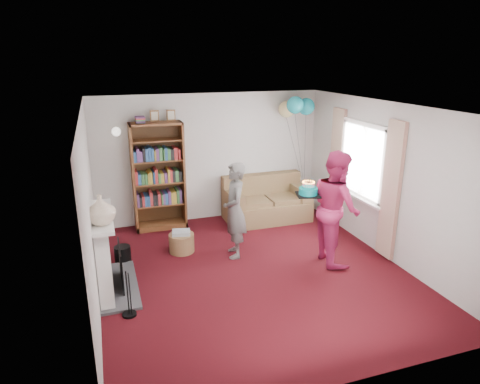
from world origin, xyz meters
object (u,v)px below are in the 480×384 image
object	(u,v)px
bookcase	(158,177)
person_magenta	(336,207)
person_striped	(235,210)
birthday_cake	(308,191)
sofa	(266,203)

from	to	relation	value
bookcase	person_magenta	size ratio (longest dim) A/B	1.24
bookcase	person_striped	distance (m)	1.93
person_magenta	birthday_cake	distance (m)	0.52
person_magenta	birthday_cake	world-z (taller)	person_magenta
sofa	bookcase	bearing A→B (deg)	173.70
person_striped	person_magenta	xyz separation A→B (m)	(1.45, -0.67, 0.12)
birthday_cake	person_magenta	bearing A→B (deg)	-19.65
sofa	person_magenta	bearing A→B (deg)	-80.53
bookcase	birthday_cake	bearing A→B (deg)	-47.12
person_magenta	birthday_cake	xyz separation A→B (m)	(-0.42, 0.15, 0.26)
bookcase	person_magenta	world-z (taller)	bookcase
bookcase	birthday_cake	distance (m)	2.96
sofa	person_striped	size ratio (longest dim) A/B	1.05
person_magenta	birthday_cake	size ratio (longest dim) A/B	5.22
bookcase	person_magenta	xyz separation A→B (m)	(2.43, -2.32, -0.09)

